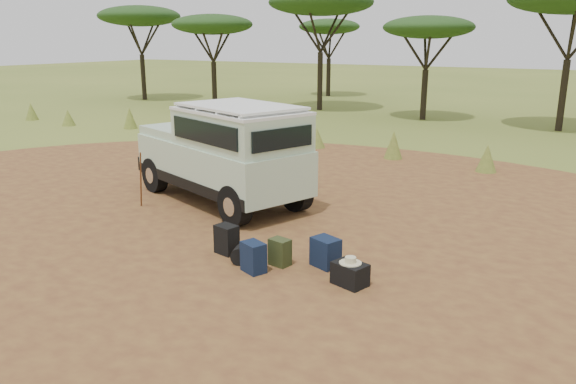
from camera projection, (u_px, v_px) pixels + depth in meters
The scene contains 13 objects.
ground at pixel (233, 239), 10.90m from camera, with size 140.00×140.00×0.00m, color #5F7027.
dirt_clearing at pixel (233, 239), 10.90m from camera, with size 23.00×23.00×0.01m, color brown.
grass_fringe at pixel (395, 147), 17.93m from camera, with size 36.60×1.60×0.90m.
acacia_treeline at pixel (499, 13), 25.67m from camera, with size 46.70×13.20×6.26m.
safari_vehicle at pixel (224, 155), 13.09m from camera, with size 5.18×3.40×2.37m.
walking_staff at pixel (141, 180), 12.71m from camera, with size 0.03×0.03×1.38m, color brown.
backpack_black at pixel (227, 240), 10.12m from camera, with size 0.39×0.29×0.54m, color black.
backpack_navy at pixel (253, 257), 9.31m from camera, with size 0.40×0.28×0.52m, color #121E3A.
backpack_olive at pixel (280, 252), 9.60m from camera, with size 0.34×0.25×0.48m, color #353B1B.
duffel_navy at pixel (326, 252), 9.54m from camera, with size 0.46×0.34×0.51m, color #121E3A.
hard_case at pixel (350, 274), 8.83m from camera, with size 0.52×0.37×0.37m, color black.
stuff_sack at pixel (241, 254), 9.71m from camera, with size 0.31×0.31×0.31m, color black.
safari_hat at pixel (350, 261), 8.77m from camera, with size 0.35×0.35×0.10m.
Camera 1 is at (6.16, -8.28, 3.78)m, focal length 35.00 mm.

